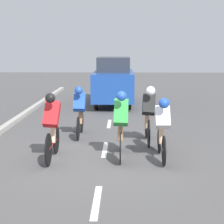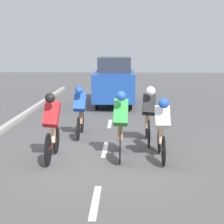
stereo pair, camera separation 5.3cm
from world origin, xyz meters
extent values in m
plane|color=#565454|center=(0.00, 0.00, 0.00)|extent=(60.00, 60.00, 0.00)
cube|color=white|center=(0.00, 2.51, 0.00)|extent=(0.12, 1.40, 0.01)
cube|color=white|center=(0.00, -0.69, 0.00)|extent=(0.12, 1.40, 0.01)
cube|color=white|center=(0.00, -3.89, 0.00)|extent=(0.12, 1.40, 0.01)
cylinder|color=black|center=(-1.31, -0.43, 0.33)|extent=(0.03, 0.65, 0.65)
cylinder|color=black|center=(-1.31, 0.55, 0.33)|extent=(0.03, 0.65, 0.65)
cylinder|color=#B7B7BC|center=(-1.31, 0.06, 0.33)|extent=(0.04, 0.98, 0.04)
cylinder|color=#B7B7BC|center=(-1.31, -0.11, 0.54)|extent=(0.04, 0.04, 0.42)
cylinder|color=green|center=(-1.31, 0.01, 0.43)|extent=(0.07, 0.07, 0.16)
cylinder|color=#DBAD84|center=(-1.31, -0.01, 0.51)|extent=(0.12, 0.23, 0.36)
cube|color=white|center=(-1.31, 0.16, 0.99)|extent=(0.32, 0.44, 0.51)
sphere|color=blue|center=(-1.31, 0.38, 1.33)|extent=(0.23, 0.23, 0.23)
cylinder|color=black|center=(-1.10, -1.92, 0.36)|extent=(0.03, 0.71, 0.71)
cylinder|color=black|center=(-1.10, -0.94, 0.36)|extent=(0.03, 0.71, 0.71)
cylinder|color=black|center=(-1.10, -1.43, 0.36)|extent=(0.04, 0.98, 0.04)
cylinder|color=black|center=(-1.10, -1.60, 0.57)|extent=(0.04, 0.04, 0.42)
cylinder|color=white|center=(-1.10, -1.48, 0.46)|extent=(0.07, 0.07, 0.16)
cylinder|color=tan|center=(-1.10, -1.50, 0.54)|extent=(0.12, 0.23, 0.36)
cube|color=black|center=(-1.12, -1.33, 1.05)|extent=(0.36, 0.48, 0.58)
sphere|color=white|center=(-1.14, -1.11, 1.42)|extent=(0.24, 0.24, 0.24)
cylinder|color=black|center=(1.15, -0.35, 0.35)|extent=(0.03, 0.71, 0.71)
cylinder|color=black|center=(1.15, 0.62, 0.35)|extent=(0.03, 0.71, 0.71)
cylinder|color=red|center=(1.15, 0.13, 0.35)|extent=(0.04, 0.97, 0.04)
cylinder|color=red|center=(1.15, -0.04, 0.56)|extent=(0.04, 0.04, 0.42)
cylinder|color=white|center=(1.15, 0.08, 0.45)|extent=(0.07, 0.07, 0.16)
cylinder|color=beige|center=(1.15, 0.06, 0.53)|extent=(0.12, 0.23, 0.36)
cube|color=red|center=(1.13, 0.23, 1.06)|extent=(0.36, 0.49, 0.60)
sphere|color=black|center=(1.11, 0.45, 1.44)|extent=(0.22, 0.22, 0.22)
cylinder|color=black|center=(-0.38, -0.61, 0.34)|extent=(0.03, 0.69, 0.69)
cylinder|color=black|center=(-0.38, 0.43, 0.34)|extent=(0.03, 0.69, 0.69)
cylinder|color=navy|center=(-0.38, -0.09, 0.34)|extent=(0.04, 1.04, 0.04)
cylinder|color=navy|center=(-0.38, -0.28, 0.55)|extent=(0.04, 0.04, 0.42)
cylinder|color=green|center=(-0.38, -0.14, 0.44)|extent=(0.07, 0.07, 0.16)
cylinder|color=#9E704C|center=(-0.38, -0.17, 0.52)|extent=(0.12, 0.23, 0.36)
cube|color=green|center=(-0.39, 0.01, 1.06)|extent=(0.34, 0.51, 0.62)
sphere|color=blue|center=(-0.40, 0.23, 1.46)|extent=(0.22, 0.22, 0.22)
cylinder|color=black|center=(0.78, -2.63, 0.32)|extent=(0.03, 0.64, 0.64)
cylinder|color=black|center=(0.78, -1.65, 0.32)|extent=(0.03, 0.64, 0.64)
cylinder|color=black|center=(0.78, -2.14, 0.32)|extent=(0.04, 0.98, 0.04)
cylinder|color=black|center=(0.78, -2.31, 0.53)|extent=(0.04, 0.04, 0.42)
cylinder|color=#1999D8|center=(0.78, -2.19, 0.42)|extent=(0.07, 0.07, 0.16)
cylinder|color=#9E704C|center=(0.78, -2.21, 0.50)|extent=(0.12, 0.23, 0.36)
cube|color=blue|center=(0.77, -2.04, 1.00)|extent=(0.33, 0.46, 0.54)
sphere|color=blue|center=(0.76, -1.82, 1.36)|extent=(0.22, 0.22, 0.22)
cylinder|color=black|center=(-0.73, -6.84, 0.32)|extent=(0.14, 0.64, 0.64)
cylinder|color=black|center=(0.63, -6.84, 0.32)|extent=(0.14, 0.64, 0.64)
cylinder|color=black|center=(-0.73, -9.60, 0.32)|extent=(0.14, 0.64, 0.64)
cylinder|color=black|center=(0.63, -9.60, 0.32)|extent=(0.14, 0.64, 0.64)
cube|color=#1E479E|center=(-0.05, -8.22, 0.89)|extent=(1.70, 4.45, 1.15)
cube|color=#2D333D|center=(-0.05, -8.45, 1.78)|extent=(1.39, 2.45, 0.63)
camera|label=1|loc=(-0.40, 8.30, 2.50)|focal=60.00mm
camera|label=2|loc=(-0.45, 8.30, 2.50)|focal=60.00mm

